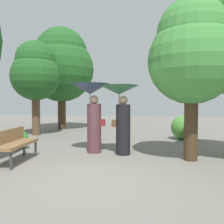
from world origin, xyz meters
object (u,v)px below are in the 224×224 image
at_px(tree_near_left, 61,64).
at_px(tree_mid_left, 35,71).
at_px(park_bench, 15,142).
at_px(tree_mid_right, 192,52).
at_px(person_right, 121,107).
at_px(person_left, 92,104).

xyz_separation_m(tree_near_left, tree_mid_left, (-0.16, -2.53, -0.71)).
distance_m(park_bench, tree_mid_right, 5.05).
relative_size(park_bench, tree_near_left, 0.27).
xyz_separation_m(person_right, tree_mid_right, (1.89, -0.32, 1.41)).
relative_size(person_left, tree_near_left, 0.37).
bearing_deg(person_right, tree_near_left, 39.73).
distance_m(person_right, park_bench, 2.98).
distance_m(person_right, tree_near_left, 7.42).
height_order(park_bench, tree_mid_left, tree_mid_left).
xyz_separation_m(person_left, park_bench, (-1.58, -1.49, -0.94)).
distance_m(person_left, tree_mid_left, 4.87).
relative_size(park_bench, tree_mid_left, 0.36).
bearing_deg(person_right, park_bench, 122.08).
relative_size(person_left, person_right, 1.03).
bearing_deg(tree_mid_right, tree_near_left, 135.90).
bearing_deg(person_right, person_left, 87.03).
relative_size(person_left, tree_mid_right, 0.49).
bearing_deg(park_bench, person_left, -53.18).
bearing_deg(person_left, park_bench, 135.86).
bearing_deg(person_right, tree_mid_right, -96.93).
bearing_deg(tree_mid_left, tree_near_left, 86.40).
distance_m(person_left, person_right, 0.90).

